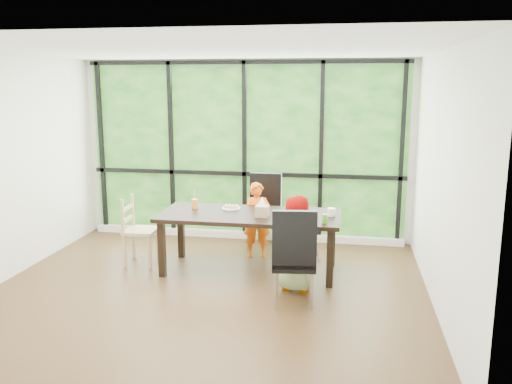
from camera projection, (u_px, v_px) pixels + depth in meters
ground at (208, 290)px, 6.18m from camera, size 5.00×5.00×0.00m
back_wall at (245, 150)px, 8.08m from camera, size 5.00×0.00×5.00m
foliage_backdrop at (245, 151)px, 8.06m from camera, size 4.80×0.02×2.65m
window_mullions at (244, 151)px, 8.02m from camera, size 4.80×0.06×2.65m
window_sill at (244, 235)px, 8.24m from camera, size 4.80×0.12×0.10m
dining_table at (250, 242)px, 6.73m from camera, size 2.31×1.12×0.75m
chair_window_leather at (263, 213)px, 7.60m from camera, size 0.47×0.47×1.08m
chair_interior_leather at (294, 255)px, 5.70m from camera, size 0.51×0.51×1.08m
chair_end_beech at (141, 231)px, 7.00m from camera, size 0.42×0.44×0.90m
child_toddler at (257, 220)px, 7.26m from camera, size 0.42×0.31×1.04m
child_older at (298, 244)px, 6.06m from camera, size 0.61×0.48×1.11m
placemat at (296, 220)px, 6.35m from camera, size 0.43×0.32×0.01m
plate_far at (231, 208)px, 6.91m from camera, size 0.24×0.24×0.01m
plate_near at (294, 219)px, 6.36m from camera, size 0.21×0.21×0.01m
orange_cup at (195, 204)px, 6.94m from camera, size 0.08×0.08×0.12m
green_cup at (325, 219)px, 6.20m from camera, size 0.07×0.07×0.10m
white_mug at (331, 212)px, 6.53m from camera, size 0.10×0.10×0.10m
tissue_box at (262, 211)px, 6.50m from camera, size 0.16×0.16×0.14m
crepe_rolls_far at (231, 206)px, 6.90m from camera, size 0.20×0.12×0.04m
crepe_rolls_near at (294, 217)px, 6.36m from camera, size 0.05×0.12×0.04m
straw_white at (195, 196)px, 6.92m from camera, size 0.01×0.04×0.20m
straw_pink at (325, 211)px, 6.18m from camera, size 0.01×0.04×0.20m
tissue at (262, 201)px, 6.47m from camera, size 0.12×0.12×0.11m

